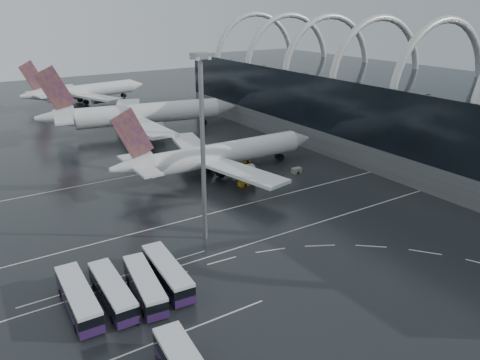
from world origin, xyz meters
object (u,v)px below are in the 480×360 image
bus_row_near_c (145,285)px  floodlight_mast (202,128)px  airliner_gate_c (84,92)px  bus_row_near_d (167,272)px  gse_cart_belly_b (243,160)px  bus_row_near_a (78,298)px  gse_cart_belly_c (244,183)px  airliner_gate_b (139,115)px  airliner_main (218,155)px  gse_cart_belly_d (297,170)px  bus_row_near_b (112,291)px  gse_cart_belly_e (246,159)px

bus_row_near_c → floodlight_mast: size_ratio=0.43×
floodlight_mast → bus_row_near_c: bearing=-145.1°
airliner_gate_c → bus_row_near_d: bearing=-110.5°
bus_row_near_c → gse_cart_belly_b: (42.47, 40.90, -1.18)m
bus_row_near_a → bus_row_near_c: bus_row_near_a is taller
gse_cart_belly_c → bus_row_near_a: bearing=-148.7°
gse_cart_belly_b → gse_cart_belly_c: gse_cart_belly_c is taller
airliner_gate_c → gse_cart_belly_c: airliner_gate_c is taller
bus_row_near_a → bus_row_near_c: (8.33, -1.74, -0.09)m
airliner_gate_b → bus_row_near_d: size_ratio=4.54×
floodlight_mast → gse_cart_belly_c: size_ratio=13.05×
airliner_main → gse_cart_belly_d: 18.83m
bus_row_near_a → bus_row_near_b: bus_row_near_a is taller
bus_row_near_a → floodlight_mast: size_ratio=0.44×
gse_cart_belly_e → airliner_gate_b: bearing=104.8°
airliner_main → airliner_gate_c: bearing=91.9°
airliner_gate_c → bus_row_near_a: bearing=-115.4°
floodlight_mast → gse_cart_belly_b: floodlight_mast is taller
airliner_main → airliner_gate_c: 100.72m
bus_row_near_b → gse_cart_belly_e: 61.95m
bus_row_near_b → bus_row_near_d: (7.96, 0.23, 0.06)m
bus_row_near_b → gse_cart_belly_c: (37.92, 26.41, -1.11)m
airliner_main → gse_cart_belly_c: airliner_main is taller
bus_row_near_a → gse_cart_belly_d: bus_row_near_a is taller
gse_cart_belly_c → bus_row_near_d: bearing=-138.9°
floodlight_mast → gse_cart_belly_d: size_ratio=13.19×
bus_row_near_d → gse_cart_belly_e: 55.93m
gse_cart_belly_c → gse_cart_belly_d: 14.85m
bus_row_near_b → gse_cart_belly_e: bus_row_near_b is taller
floodlight_mast → gse_cart_belly_e: floodlight_mast is taller
airliner_gate_c → gse_cart_belly_b: size_ratio=25.22×
floodlight_mast → gse_cart_belly_b: (27.50, 30.48, -18.60)m
airliner_gate_b → gse_cart_belly_c: 56.62m
bus_row_near_b → airliner_gate_c: bearing=-12.7°
bus_row_near_c → gse_cart_belly_e: (43.27, 40.78, -1.05)m
airliner_gate_b → airliner_gate_c: size_ratio=1.20×
bus_row_near_d → gse_cart_belly_d: (44.82, 26.32, -1.17)m
airliner_main → bus_row_near_c: 49.78m
bus_row_near_b → gse_cart_belly_b: bearing=-48.0°
airliner_gate_c → floodlight_mast: (-15.21, -127.43, 14.59)m
bus_row_near_a → bus_row_near_c: bearing=-100.2°
airliner_gate_b → bus_row_near_a: bearing=-106.0°
airliner_gate_b → bus_row_near_a: 91.41m
bus_row_near_a → gse_cart_belly_b: 64.16m
bus_row_near_d → floodlight_mast: floodlight_mast is taller
floodlight_mast → gse_cart_belly_c: 31.34m
airliner_gate_b → gse_cart_belly_e: 44.64m
airliner_gate_b → gse_cart_belly_d: airliner_gate_b is taller
bus_row_near_b → floodlight_mast: bearing=-62.1°
bus_row_near_a → gse_cart_belly_d: 62.53m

